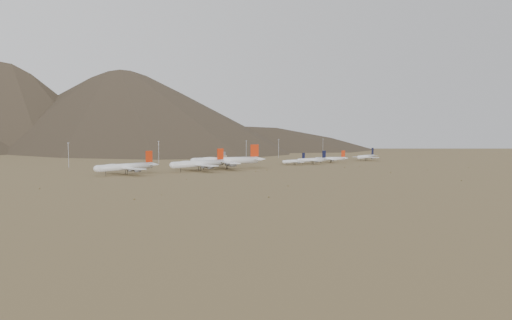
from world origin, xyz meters
TOP-DOWN VIEW (x-y plane):
  - ground at (0.00, 0.00)m, footprint 3000.00×3000.00m
  - mountain_ridge at (0.00, 900.00)m, footprint 4400.00×1000.00m
  - widebody_west at (-122.51, 24.94)m, footprint 64.80×51.21m
  - widebody_centre at (-53.50, 21.14)m, footprint 68.30×53.17m
  - widebody_east at (-18.35, 29.55)m, footprint 78.75×61.75m
  - narrowbody_a at (71.15, 33.16)m, footprint 38.50×27.90m
  - narrowbody_b at (96.62, 32.57)m, footprint 44.52×31.97m
  - narrowbody_c at (131.45, 40.19)m, footprint 39.92×29.93m
  - narrowbody_d at (190.79, 40.52)m, footprint 45.72×33.91m
  - control_tower at (30.00, 120.00)m, footprint 8.00×8.00m
  - mast_far_west at (-144.89, 128.75)m, footprint 2.00×0.60m
  - mast_west at (-43.32, 138.41)m, footprint 2.00×0.60m
  - mast_centre at (52.15, 101.72)m, footprint 2.00×0.60m
  - mast_east at (132.97, 145.63)m, footprint 2.00×0.60m
  - mast_far_east at (200.17, 131.59)m, footprint 2.00×0.60m
  - desert_scrub at (2.87, -77.04)m, footprint 394.37×171.88m

SIDE VIEW (x-z plane):
  - ground at x=0.00m, z-range 0.00..0.00m
  - desert_scrub at x=2.87m, z-range -0.13..0.80m
  - narrowbody_a at x=71.15m, z-range -2.23..10.50m
  - narrowbody_c at x=131.45m, z-range -2.44..11.44m
  - narrowbody_b at x=96.62m, z-range -2.58..12.11m
  - narrowbody_d at x=190.79m, z-range -2.73..12.81m
  - control_tower at x=30.00m, z-range -0.68..11.32m
  - widebody_west at x=-122.51m, z-range -3.06..16.66m
  - widebody_centre at x=-53.50m, z-range -3.16..17.22m
  - widebody_east at x=-18.35m, z-range -3.68..20.00m
  - mast_far_west at x=-144.89m, z-range 1.35..27.05m
  - mast_west at x=-43.32m, z-range 1.35..27.05m
  - mast_centre at x=52.15m, z-range 1.35..27.05m
  - mast_east at x=132.97m, z-range 1.35..27.05m
  - mast_far_east at x=200.17m, z-range 1.35..27.05m
  - mountain_ridge at x=0.00m, z-range 0.00..300.00m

